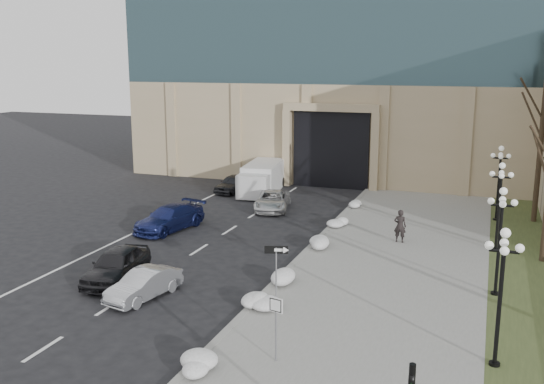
{
  "coord_description": "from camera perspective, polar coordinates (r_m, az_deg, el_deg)",
  "views": [
    {
      "loc": [
        7.66,
        -13.54,
        9.89
      ],
      "look_at": [
        -2.3,
        13.82,
        3.5
      ],
      "focal_mm": 40.0,
      "sensor_mm": 36.0,
      "label": 1
    }
  ],
  "objects": [
    {
      "name": "one_way_sign",
      "position": [
        24.27,
        0.78,
        -6.15
      ],
      "size": [
        0.99,
        0.39,
        2.64
      ],
      "rotation": [
        0.0,
        0.0,
        0.29
      ],
      "color": "slate",
      "rests_on": "ground"
    },
    {
      "name": "snow_clump_c",
      "position": [
        24.63,
        -1.34,
        -10.54
      ],
      "size": [
        1.1,
        1.6,
        0.36
      ],
      "primitive_type": "ellipsoid",
      "color": "white",
      "rests_on": "sidewalk"
    },
    {
      "name": "car_e",
      "position": [
        46.09,
        -3.7,
        0.8
      ],
      "size": [
        1.91,
        3.99,
        1.32
      ],
      "primitive_type": "imported",
      "rotation": [
        0.0,
        0.0,
        -0.09
      ],
      "color": "#292A2E",
      "rests_on": "ground"
    },
    {
      "name": "tree_far",
      "position": [
        39.81,
        24.13,
        5.92
      ],
      "size": [
        3.2,
        3.2,
        9.5
      ],
      "color": "black",
      "rests_on": "ground"
    },
    {
      "name": "snow_clump_g",
      "position": [
        41.06,
        8.12,
        -1.25
      ],
      "size": [
        1.1,
        1.6,
        0.36
      ],
      "primitive_type": "ellipsoid",
      "color": "white",
      "rests_on": "sidewalk"
    },
    {
      "name": "keep_sign",
      "position": [
        20.12,
        0.36,
        -11.56
      ],
      "size": [
        0.5,
        0.16,
        2.34
      ],
      "rotation": [
        0.0,
        0.0,
        -0.23
      ],
      "color": "slate",
      "rests_on": "ground"
    },
    {
      "name": "snow_clump_d",
      "position": [
        27.58,
        1.32,
        -7.97
      ],
      "size": [
        1.1,
        1.6,
        0.36
      ],
      "primitive_type": "ellipsoid",
      "color": "white",
      "rests_on": "sidewalk"
    },
    {
      "name": "car_a",
      "position": [
        28.58,
        -14.43,
        -6.65
      ],
      "size": [
        2.38,
        4.67,
        1.52
      ],
      "primitive_type": "imported",
      "rotation": [
        0.0,
        0.0,
        0.14
      ],
      "color": "black",
      "rests_on": "ground"
    },
    {
      "name": "snow_clump_f",
      "position": [
        36.52,
        6.47,
        -2.92
      ],
      "size": [
        1.1,
        1.6,
        0.36
      ],
      "primitive_type": "ellipsoid",
      "color": "white",
      "rests_on": "sidewalk"
    },
    {
      "name": "lamppost_b",
      "position": [
        26.92,
        20.71,
        -3.11
      ],
      "size": [
        1.18,
        1.18,
        4.76
      ],
      "color": "black",
      "rests_on": "ground"
    },
    {
      "name": "lamppost_a",
      "position": [
        20.7,
        20.8,
        -7.68
      ],
      "size": [
        1.18,
        1.18,
        4.76
      ],
      "color": "black",
      "rests_on": "ground"
    },
    {
      "name": "car_d",
      "position": [
        40.58,
        0.05,
        -0.81
      ],
      "size": [
        3.04,
        4.88,
        1.26
      ],
      "primitive_type": "imported",
      "rotation": [
        0.0,
        0.0,
        0.22
      ],
      "color": "silver",
      "rests_on": "ground"
    },
    {
      "name": "sidewalk",
      "position": [
        29.53,
        10.84,
        -7.29
      ],
      "size": [
        9.0,
        40.0,
        0.12
      ],
      "primitive_type": "cube",
      "color": "gray",
      "rests_on": "ground"
    },
    {
      "name": "grass_strip",
      "position": [
        29.33,
        23.59,
        -8.3
      ],
      "size": [
        4.0,
        40.0,
        0.1
      ],
      "primitive_type": "cube",
      "color": "#384422",
      "rests_on": "ground"
    },
    {
      "name": "pedestrian",
      "position": [
        33.68,
        11.96,
        -3.14
      ],
      "size": [
        0.69,
        0.47,
        1.82
      ],
      "primitive_type": "imported",
      "rotation": [
        0.0,
        0.0,
        3.09
      ],
      "color": "black",
      "rests_on": "sidewalk"
    },
    {
      "name": "snow_clump_e",
      "position": [
        32.55,
        4.11,
        -4.79
      ],
      "size": [
        1.1,
        1.6,
        0.36
      ],
      "primitive_type": "ellipsoid",
      "color": "white",
      "rests_on": "sidewalk"
    },
    {
      "name": "car_b",
      "position": [
        26.37,
        -11.97,
        -8.51
      ],
      "size": [
        1.99,
        3.87,
        1.22
      ],
      "primitive_type": "imported",
      "rotation": [
        0.0,
        0.0,
        -0.2
      ],
      "color": "#ACAEB3",
      "rests_on": "ground"
    },
    {
      "name": "lamppost_d",
      "position": [
        39.63,
        20.62,
        1.68
      ],
      "size": [
        1.18,
        1.18,
        4.76
      ],
      "color": "black",
      "rests_on": "ground"
    },
    {
      "name": "lamppost_c",
      "position": [
        33.25,
        20.66,
        -0.26
      ],
      "size": [
        1.18,
        1.18,
        4.76
      ],
      "color": "black",
      "rests_on": "ground"
    },
    {
      "name": "curb",
      "position": [
        30.49,
        2.42,
        -6.42
      ],
      "size": [
        0.3,
        40.0,
        0.14
      ],
      "primitive_type": "cube",
      "color": "gray",
      "rests_on": "ground"
    },
    {
      "name": "car_c",
      "position": [
        36.27,
        -9.63,
        -2.44
      ],
      "size": [
        2.99,
        5.28,
        1.44
      ],
      "primitive_type": "imported",
      "rotation": [
        0.0,
        0.0,
        -0.21
      ],
      "color": "navy",
      "rests_on": "ground"
    },
    {
      "name": "box_truck",
      "position": [
        46.0,
        -0.94,
        1.28
      ],
      "size": [
        3.13,
        6.98,
        2.14
      ],
      "rotation": [
        0.0,
        0.0,
        0.13
      ],
      "color": "silver",
      "rests_on": "ground"
    },
    {
      "name": "snow_clump_b",
      "position": [
        20.33,
        -7.11,
        -15.86
      ],
      "size": [
        1.1,
        1.6,
        0.36
      ],
      "primitive_type": "ellipsoid",
      "color": "white",
      "rests_on": "sidewalk"
    }
  ]
}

